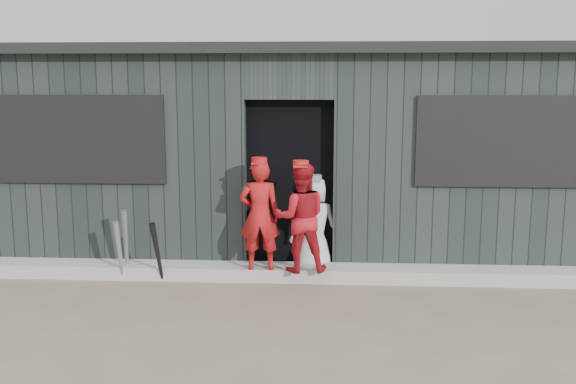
# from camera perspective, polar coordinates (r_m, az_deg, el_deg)

# --- Properties ---
(ground) EXTENTS (80.00, 80.00, 0.00)m
(ground) POSITION_cam_1_polar(r_m,az_deg,el_deg) (5.60, -1.09, -13.36)
(ground) COLOR brown
(ground) RESTS_ON ground
(curb) EXTENTS (8.00, 0.36, 0.15)m
(curb) POSITION_cam_1_polar(r_m,az_deg,el_deg) (7.28, 0.01, -7.16)
(curb) COLOR #9F9F9A
(curb) RESTS_ON ground
(bat_left) EXTENTS (0.10, 0.19, 0.70)m
(bat_left) POSITION_cam_1_polar(r_m,az_deg,el_deg) (7.35, -14.76, -5.09)
(bat_left) COLOR gray
(bat_left) RESTS_ON ground
(bat_mid) EXTENTS (0.12, 0.24, 0.81)m
(bat_mid) POSITION_cam_1_polar(r_m,az_deg,el_deg) (7.44, -14.22, -4.48)
(bat_mid) COLOR gray
(bat_mid) RESTS_ON ground
(bat_right) EXTENTS (0.12, 0.30, 0.71)m
(bat_right) POSITION_cam_1_polar(r_m,az_deg,el_deg) (7.17, -11.53, -5.30)
(bat_right) COLOR black
(bat_right) RESTS_ON ground
(player_red_left) EXTENTS (0.46, 0.32, 1.22)m
(player_red_left) POSITION_cam_1_polar(r_m,az_deg,el_deg) (7.01, -2.53, -2.06)
(player_red_left) COLOR #A91415
(player_red_left) RESTS_ON curb
(player_red_right) EXTENTS (0.62, 0.51, 1.19)m
(player_red_right) POSITION_cam_1_polar(r_m,az_deg,el_deg) (6.94, 1.13, -2.28)
(player_red_right) COLOR #AB151D
(player_red_right) RESTS_ON curb
(player_grey_back) EXTENTS (0.63, 0.49, 1.13)m
(player_grey_back) POSITION_cam_1_polar(r_m,az_deg,el_deg) (7.41, 2.33, -2.97)
(player_grey_back) COLOR silver
(player_grey_back) RESTS_ON ground
(dugout) EXTENTS (8.30, 3.30, 2.62)m
(dugout) POSITION_cam_1_polar(r_m,az_deg,el_deg) (8.69, 0.64, 3.80)
(dugout) COLOR black
(dugout) RESTS_ON ground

